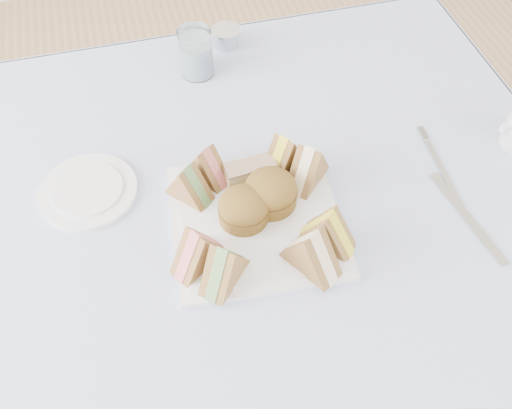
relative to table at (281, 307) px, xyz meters
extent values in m
plane|color=#9E7751|center=(0.00, 0.00, -0.37)|extent=(4.00, 4.00, 0.00)
cube|color=brown|center=(0.00, 0.00, 0.00)|extent=(0.90, 0.90, 0.74)
cube|color=#A6B5DF|center=(0.00, 0.00, 0.37)|extent=(1.02, 1.02, 0.01)
cube|color=silver|center=(-0.06, -0.03, 0.38)|extent=(0.29, 0.29, 0.01)
cylinder|color=brown|center=(-0.08, -0.02, 0.42)|extent=(0.09, 0.09, 0.06)
cylinder|color=brown|center=(-0.03, 0.00, 0.42)|extent=(0.10, 0.10, 0.06)
cube|color=beige|center=(-0.05, 0.06, 0.41)|extent=(0.09, 0.04, 0.04)
cylinder|color=silver|center=(-0.33, 0.11, 0.38)|extent=(0.20, 0.20, 0.01)
cylinder|color=white|center=(-0.08, 0.37, 0.43)|extent=(0.08, 0.08, 0.10)
cylinder|color=silver|center=(-0.01, 0.45, 0.39)|extent=(0.08, 0.08, 0.03)
cube|color=silver|center=(0.28, -0.11, 0.38)|extent=(0.04, 0.20, 0.00)
cube|color=silver|center=(0.28, -0.02, 0.38)|extent=(0.02, 0.19, 0.00)
camera|label=1|loc=(-0.20, -0.55, 1.14)|focal=40.00mm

